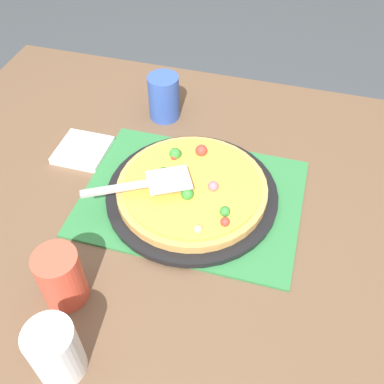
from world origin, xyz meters
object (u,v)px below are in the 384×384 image
object	(u,v)px
pizza	(192,188)
cup_corner	(56,351)
pizza_server	(146,184)
cup_near	(164,97)
pizza_pan	(192,194)
cup_far	(61,277)
napkin_stack	(83,150)

from	to	relation	value
pizza	cup_corner	distance (m)	0.43
cup_corner	pizza_server	distance (m)	0.37
cup_near	cup_corner	size ratio (longest dim) A/B	1.00
pizza_pan	pizza	bearing A→B (deg)	-59.13
pizza_server	pizza	bearing A→B (deg)	-151.09
pizza_server	cup_far	bearing A→B (deg)	73.76
pizza_pan	pizza_server	xyz separation A→B (m)	(0.09, 0.05, 0.06)
cup_near	pizza_server	size ratio (longest dim) A/B	0.54
pizza_pan	cup_near	bearing A→B (deg)	-60.61
pizza	pizza_server	world-z (taller)	pizza_server
pizza	pizza_server	distance (m)	0.10
cup_near	pizza	bearing A→B (deg)	119.39
pizza	napkin_stack	size ratio (longest dim) A/B	2.75
pizza_pan	cup_corner	size ratio (longest dim) A/B	3.17
cup_far	pizza_server	world-z (taller)	cup_far
cup_corner	pizza_pan	bearing A→B (deg)	-104.04
cup_near	pizza_server	bearing A→B (deg)	101.59
cup_far	cup_corner	bearing A→B (deg)	113.18
pizza	pizza_server	size ratio (longest dim) A/B	1.48
pizza_pan	napkin_stack	bearing A→B (deg)	-13.74
pizza_server	napkin_stack	bearing A→B (deg)	-29.35
pizza_pan	cup_far	distance (m)	0.34
pizza	napkin_stack	world-z (taller)	pizza
cup_far	pizza	bearing A→B (deg)	-118.07
pizza_pan	pizza	world-z (taller)	pizza
cup_near	cup_corner	distance (m)	0.69
pizza_server	cup_corner	bearing A→B (deg)	87.06
napkin_stack	cup_far	bearing A→B (deg)	110.81
pizza	cup_near	world-z (taller)	cup_near
pizza_pan	cup_far	size ratio (longest dim) A/B	3.17
pizza_pan	pizza_server	bearing A→B (deg)	28.47
cup_near	cup_corner	world-z (taller)	same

